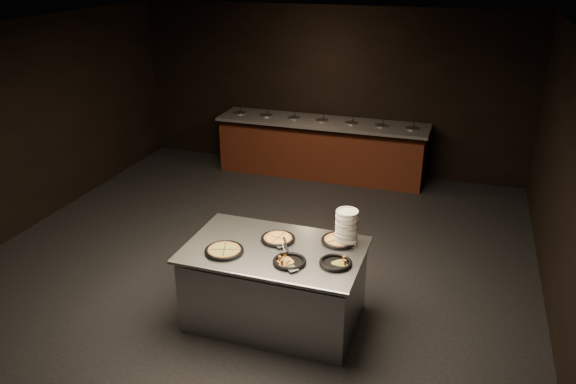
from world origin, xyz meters
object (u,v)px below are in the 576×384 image
object	(u,v)px
serving_counter	(275,286)
pan_veggie_whole	(224,250)
pan_cheese_whole	(278,238)
plate_stack	(347,228)

from	to	relation	value
serving_counter	pan_veggie_whole	size ratio (longest dim) A/B	4.61
pan_veggie_whole	pan_cheese_whole	world-z (taller)	same
serving_counter	plate_stack	size ratio (longest dim) A/B	4.92
serving_counter	pan_cheese_whole	bearing A→B (deg)	97.40
pan_veggie_whole	plate_stack	bearing A→B (deg)	26.33
serving_counter	pan_veggie_whole	world-z (taller)	pan_veggie_whole
serving_counter	pan_veggie_whole	xyz separation A→B (m)	(-0.46, -0.24, 0.48)
pan_cheese_whole	serving_counter	bearing A→B (deg)	-83.17
serving_counter	plate_stack	bearing A→B (deg)	26.22
plate_stack	serving_counter	bearing A→B (deg)	-154.35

